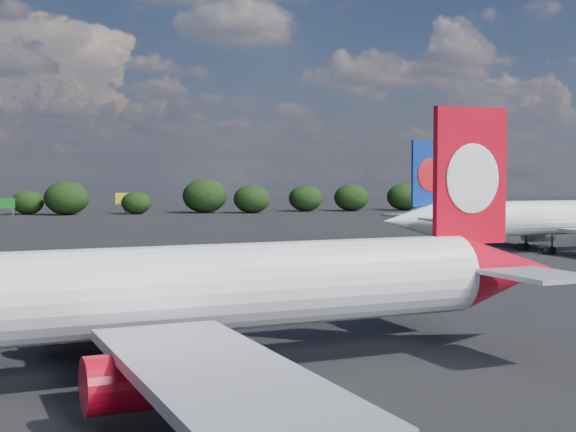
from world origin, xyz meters
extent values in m
plane|color=black|center=(0.00, 60.00, 0.00)|extent=(500.00, 500.00, 0.00)
cylinder|color=white|center=(9.15, 7.84, 4.53)|extent=(34.66, 10.61, 4.53)
cone|color=red|center=(29.64, 11.57, 4.53)|extent=(7.94, 5.75, 4.53)
cube|color=red|center=(26.97, 11.08, 10.32)|extent=(4.98, 1.34, 8.15)
ellipsoid|color=white|center=(27.02, 10.82, 10.16)|extent=(3.77, 0.86, 4.17)
ellipsoid|color=white|center=(26.92, 11.35, 10.16)|extent=(3.77, 0.86, 4.17)
cube|color=#A8ABB1|center=(28.75, 6.34, 4.89)|extent=(4.98, 6.07, 0.27)
cube|color=#A8ABB1|center=(26.97, 16.14, 4.89)|extent=(4.98, 6.07, 0.27)
cube|color=#A8ABB1|center=(9.48, -4.07, 3.08)|extent=(9.03, 18.87, 0.50)
cube|color=#A8ABB1|center=(5.26, 19.10, 3.08)|extent=(9.03, 18.87, 0.50)
cylinder|color=red|center=(6.89, 0.06, 1.90)|extent=(4.89, 3.22, 2.44)
cube|color=#A8ABB1|center=(6.89, 0.06, 2.54)|extent=(2.01, 0.62, 1.09)
cylinder|color=red|center=(4.29, 14.32, 1.90)|extent=(4.89, 3.22, 2.44)
cube|color=#A8ABB1|center=(4.29, 14.32, 2.54)|extent=(2.01, 0.62, 1.09)
cylinder|color=black|center=(11.42, 5.49, 1.36)|extent=(0.29, 0.29, 2.26)
cylinder|color=black|center=(11.42, 5.49, 0.50)|extent=(1.05, 0.58, 1.00)
cylinder|color=black|center=(12.40, 5.67, 0.50)|extent=(1.05, 0.58, 1.00)
cylinder|color=black|center=(10.45, 10.84, 1.36)|extent=(0.29, 0.29, 2.26)
cylinder|color=black|center=(10.45, 10.84, 0.50)|extent=(1.05, 0.58, 1.00)
cylinder|color=black|center=(11.43, 11.02, 0.50)|extent=(1.05, 0.58, 1.00)
cylinder|color=white|center=(64.25, 63.16, 4.60)|extent=(35.25, 8.46, 4.60)
cone|color=white|center=(43.23, 60.80, 4.60)|extent=(7.83, 5.39, 4.60)
cube|color=#0D3196|center=(45.97, 61.11, 10.49)|extent=(5.08, 1.02, 8.28)
ellipsoid|color=red|center=(46.00, 60.84, 10.32)|extent=(3.86, 0.61, 4.23)
ellipsoid|color=red|center=(45.94, 61.38, 10.32)|extent=(3.86, 0.61, 4.23)
cube|color=#A8ABB1|center=(45.62, 55.98, 4.97)|extent=(4.73, 5.95, 0.28)
cube|color=#A8ABB1|center=(44.49, 66.04, 4.97)|extent=(4.73, 5.95, 0.28)
cube|color=#A8ABB1|center=(64.75, 75.25, 3.13)|extent=(7.99, 18.95, 0.51)
cylinder|color=#A8ABB1|center=(67.09, 70.88, 1.93)|extent=(4.85, 2.98, 2.48)
cube|color=#A8ABB1|center=(67.09, 70.88, 2.58)|extent=(2.04, 0.50, 1.10)
cylinder|color=black|center=(62.73, 60.21, 1.38)|extent=(0.28, 0.28, 2.30)
cylinder|color=black|center=(62.73, 60.21, 0.51)|extent=(1.05, 0.52, 1.01)
cylinder|color=black|center=(61.73, 60.10, 0.51)|extent=(1.05, 0.52, 1.01)
cylinder|color=black|center=(62.12, 65.70, 1.38)|extent=(0.28, 0.28, 2.30)
cylinder|color=black|center=(62.12, 65.70, 0.51)|extent=(1.05, 0.52, 1.01)
cylinder|color=black|center=(61.11, 65.58, 0.51)|extent=(1.05, 0.52, 1.01)
cube|color=#14681E|center=(-18.00, 176.00, 3.20)|extent=(6.00, 0.30, 2.60)
cylinder|color=#96989E|center=(-15.50, 176.00, 1.00)|extent=(0.20, 0.20, 2.00)
cube|color=yellow|center=(12.00, 182.00, 4.00)|extent=(5.00, 0.30, 3.00)
cylinder|color=#96989E|center=(12.00, 182.00, 1.25)|extent=(0.30, 0.30, 2.50)
ellipsoid|color=black|center=(-12.63, 183.78, 3.14)|extent=(8.17, 6.92, 6.29)
ellipsoid|color=black|center=(-2.79, 178.86, 4.31)|extent=(11.20, 9.47, 8.61)
ellipsoid|color=black|center=(14.78, 178.83, 2.98)|extent=(7.75, 6.56, 5.96)
ellipsoid|color=black|center=(32.97, 181.35, 4.59)|extent=(11.94, 10.11, 9.19)
ellipsoid|color=black|center=(45.16, 177.77, 3.81)|extent=(9.90, 8.38, 7.62)
ellipsoid|color=black|center=(61.61, 183.91, 3.67)|extent=(9.55, 8.08, 7.35)
ellipsoid|color=black|center=(74.80, 183.11, 3.80)|extent=(9.89, 8.37, 7.61)
ellipsoid|color=black|center=(90.75, 183.29, 3.89)|extent=(10.11, 8.56, 7.78)
ellipsoid|color=black|center=(106.18, 179.98, 3.76)|extent=(9.78, 8.28, 7.52)
camera|label=1|loc=(5.38, -33.01, 10.42)|focal=50.00mm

